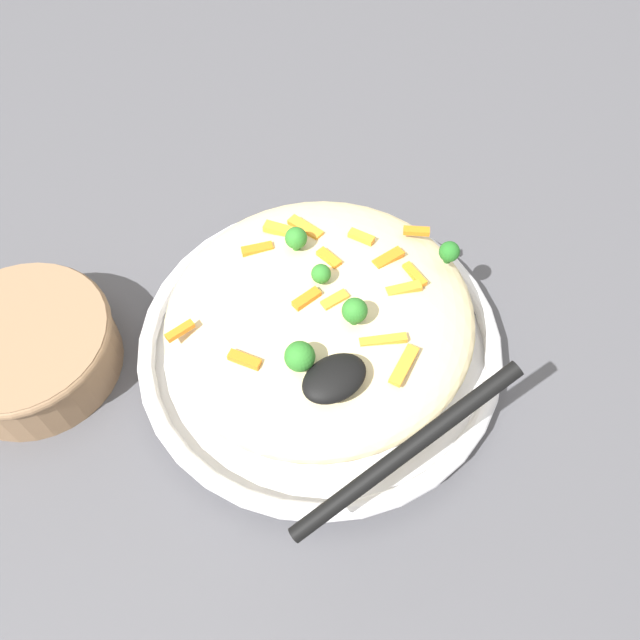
{
  "coord_description": "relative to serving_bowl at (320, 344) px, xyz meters",
  "views": [
    {
      "loc": [
        -0.18,
        -0.27,
        0.55
      ],
      "look_at": [
        0.0,
        0.0,
        0.06
      ],
      "focal_mm": 35.18,
      "sensor_mm": 36.0,
      "label": 1
    }
  ],
  "objects": [
    {
      "name": "carrot_piece_5",
      "position": [
        0.08,
        -0.03,
        0.08
      ],
      "size": [
        0.01,
        0.03,
        0.01
      ],
      "primitive_type": "cube",
      "rotation": [
        0.0,
        0.0,
        4.68
      ],
      "color": "orange",
      "rests_on": "pasta_mound"
    },
    {
      "name": "broccoli_floret_0",
      "position": [
        0.12,
        -0.03,
        0.09
      ],
      "size": [
        0.02,
        0.02,
        0.02
      ],
      "color": "#205B1C",
      "rests_on": "pasta_mound"
    },
    {
      "name": "carrot_piece_3",
      "position": [
        -0.01,
        -0.0,
        0.09
      ],
      "size": [
        0.03,
        0.01,
        0.01
      ],
      "primitive_type": "cube",
      "rotation": [
        0.0,
        0.0,
        3.24
      ],
      "color": "orange",
      "rests_on": "pasta_mound"
    },
    {
      "name": "carrot_piece_14",
      "position": [
        0.07,
        0.03,
        0.08
      ],
      "size": [
        0.02,
        0.03,
        0.01
      ],
      "primitive_type": "cube",
      "rotation": [
        0.0,
        0.0,
        2.05
      ],
      "color": "orange",
      "rests_on": "pasta_mound"
    },
    {
      "name": "carrot_piece_10",
      "position": [
        0.02,
        -0.1,
        0.08
      ],
      "size": [
        0.04,
        0.03,
        0.01
      ],
      "primitive_type": "cube",
      "rotation": [
        0.0,
        0.0,
        3.63
      ],
      "color": "orange",
      "rests_on": "pasta_mound"
    },
    {
      "name": "broccoli_floret_2",
      "position": [
        0.01,
        0.01,
        0.1
      ],
      "size": [
        0.02,
        0.02,
        0.02
      ],
      "color": "#296820",
      "rests_on": "pasta_mound"
    },
    {
      "name": "carrot_piece_7",
      "position": [
        -0.09,
        -0.02,
        0.08
      ],
      "size": [
        0.02,
        0.03,
        0.01
      ],
      "primitive_type": "cube",
      "rotation": [
        0.0,
        0.0,
        2.15
      ],
      "color": "orange",
      "rests_on": "pasta_mound"
    },
    {
      "name": "companion_bowl",
      "position": [
        -0.24,
        0.15,
        0.02
      ],
      "size": [
        0.17,
        0.17,
        0.06
      ],
      "color": "#8C6B4C",
      "rests_on": "ground_plane"
    },
    {
      "name": "pasta_mound",
      "position": [
        0.0,
        0.0,
        0.05
      ],
      "size": [
        0.29,
        0.28,
        0.08
      ],
      "primitive_type": "ellipsoid",
      "color": "beige",
      "rests_on": "serving_bowl"
    },
    {
      "name": "ground_plane",
      "position": [
        0.0,
        0.0,
        -0.02
      ],
      "size": [
        2.4,
        2.4,
        0.0
      ],
      "primitive_type": "plane",
      "color": "#4C4C51"
    },
    {
      "name": "broccoli_floret_1",
      "position": [
        -0.05,
        -0.05,
        0.1
      ],
      "size": [
        0.03,
        0.03,
        0.03
      ],
      "color": "#296820",
      "rests_on": "pasta_mound"
    },
    {
      "name": "carrot_piece_12",
      "position": [
        0.01,
        0.08,
        0.08
      ],
      "size": [
        0.03,
        0.04,
        0.01
      ],
      "primitive_type": "cube",
      "rotation": [
        0.0,
        0.0,
        5.34
      ],
      "color": "orange",
      "rests_on": "pasta_mound"
    },
    {
      "name": "carrot_piece_1",
      "position": [
        0.12,
        0.01,
        0.08
      ],
      "size": [
        0.02,
        0.02,
        0.01
      ],
      "primitive_type": "cube",
      "rotation": [
        0.0,
        0.0,
        2.47
      ],
      "color": "orange",
      "rests_on": "pasta_mound"
    },
    {
      "name": "carrot_piece_2",
      "position": [
        -0.02,
        0.08,
        0.08
      ],
      "size": [
        0.03,
        0.02,
        0.01
      ],
      "primitive_type": "cube",
      "rotation": [
        0.0,
        0.0,
        2.81
      ],
      "color": "orange",
      "rests_on": "pasta_mound"
    },
    {
      "name": "serving_bowl",
      "position": [
        0.0,
        0.0,
        0.0
      ],
      "size": [
        0.36,
        0.36,
        0.04
      ],
      "color": "silver",
      "rests_on": "ground_plane"
    },
    {
      "name": "carrot_piece_13",
      "position": [
        0.02,
        -0.07,
        0.08
      ],
      "size": [
        0.04,
        0.02,
        0.01
      ],
      "primitive_type": "cube",
      "rotation": [
        0.0,
        0.0,
        2.69
      ],
      "color": "orange",
      "rests_on": "pasta_mound"
    },
    {
      "name": "carrot_piece_0",
      "position": [
        0.03,
        0.03,
        0.09
      ],
      "size": [
        0.01,
        0.03,
        0.01
      ],
      "primitive_type": "cube",
      "rotation": [
        0.0,
        0.0,
        4.88
      ],
      "color": "orange",
      "rests_on": "pasta_mound"
    },
    {
      "name": "carrot_piece_8",
      "position": [
        0.08,
        0.0,
        0.08
      ],
      "size": [
        0.03,
        0.01,
        0.01
      ],
      "primitive_type": "cube",
      "rotation": [
        0.0,
        0.0,
        0.03
      ],
      "color": "orange",
      "rests_on": "pasta_mound"
    },
    {
      "name": "broccoli_floret_3",
      "position": [
        0.01,
        -0.04,
        0.1
      ],
      "size": [
        0.02,
        0.02,
        0.03
      ],
      "color": "#296820",
      "rests_on": "pasta_mound"
    },
    {
      "name": "broccoli_floret_4",
      "position": [
        0.01,
        0.06,
        0.1
      ],
      "size": [
        0.02,
        0.02,
        0.03
      ],
      "color": "#296820",
      "rests_on": "pasta_mound"
    },
    {
      "name": "carrot_piece_6",
      "position": [
        0.03,
        0.07,
        0.08
      ],
      "size": [
        0.02,
        0.04,
        0.01
      ],
      "primitive_type": "cube",
      "rotation": [
        0.0,
        0.0,
        5.01
      ],
      "color": "orange",
      "rests_on": "pasta_mound"
    },
    {
      "name": "carrot_piece_4",
      "position": [
        0.01,
        -0.01,
        0.09
      ],
      "size": [
        0.02,
        0.01,
        0.01
      ],
      "primitive_type": "cube",
      "rotation": [
        0.0,
        0.0,
        0.01
      ],
      "color": "orange",
      "rests_on": "pasta_mound"
    },
    {
      "name": "serving_spoon",
      "position": [
        -0.04,
        -0.11,
        0.11
      ],
      "size": [
        0.18,
        0.12,
        0.09
      ],
      "color": "black",
      "rests_on": "pasta_mound"
    },
    {
      "name": "carrot_piece_11",
      "position": [
        0.07,
        -0.04,
        0.08
      ],
      "size": [
        0.03,
        0.02,
        0.01
      ],
      "primitive_type": "cube",
      "rotation": [
        0.0,
        0.0,
        2.82
      ],
      "color": "orange",
      "rests_on": "pasta_mound"
    },
    {
      "name": "carrot_piece_9",
      "position": [
        -0.12,
        0.04,
        0.08
      ],
      "size": [
        0.03,
        0.01,
        0.01
      ],
      "primitive_type": "cube",
      "rotation": [
        0.0,
        0.0,
        3.23
      ],
      "color": "orange",
      "rests_on": "pasta_mound"
    }
  ]
}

